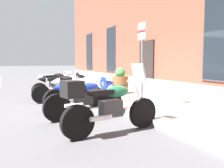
# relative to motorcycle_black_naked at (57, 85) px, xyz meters

# --- Properties ---
(ground_plane) EXTENTS (140.00, 140.00, 0.00)m
(ground_plane) POSITION_rel_motorcycle_black_naked_xyz_m (2.73, 0.99, -0.49)
(ground_plane) COLOR #424244
(sidewalk) EXTENTS (33.11, 2.71, 0.16)m
(sidewalk) POSITION_rel_motorcycle_black_naked_xyz_m (2.73, 2.35, -0.41)
(sidewalk) COLOR gray
(sidewalk) RESTS_ON ground_plane
(motorcycle_black_naked) EXTENTS (0.90, 2.00, 1.01)m
(motorcycle_black_naked) POSITION_rel_motorcycle_black_naked_xyz_m (0.00, 0.00, 0.00)
(motorcycle_black_naked) COLOR black
(motorcycle_black_naked) RESTS_ON ground_plane
(motorcycle_black_sport) EXTENTS (0.62, 2.16, 1.04)m
(motorcycle_black_sport) POSITION_rel_motorcycle_black_naked_xyz_m (1.32, 0.04, 0.08)
(motorcycle_black_sport) COLOR black
(motorcycle_black_sport) RESTS_ON ground_plane
(motorcycle_white_sport) EXTENTS (0.80, 1.98, 1.06)m
(motorcycle_white_sport) POSITION_rel_motorcycle_black_naked_xyz_m (2.79, 0.06, 0.08)
(motorcycle_white_sport) COLOR black
(motorcycle_white_sport) RESTS_ON ground_plane
(motorcycle_blue_sport) EXTENTS (0.62, 2.12, 1.04)m
(motorcycle_blue_sport) POSITION_rel_motorcycle_black_naked_xyz_m (4.09, -0.03, 0.07)
(motorcycle_blue_sport) COLOR black
(motorcycle_blue_sport) RESTS_ON ground_plane
(motorcycle_green_touring) EXTENTS (0.76, 2.18, 1.38)m
(motorcycle_green_touring) POSITION_rel_motorcycle_black_naked_xyz_m (5.58, -0.10, 0.08)
(motorcycle_green_touring) COLOR black
(motorcycle_green_touring) RESTS_ON ground_plane
(parking_sign) EXTENTS (0.36, 0.07, 2.33)m
(parking_sign) POSITION_rel_motorcycle_black_naked_xyz_m (4.01, 1.56, 1.18)
(parking_sign) COLOR #4C4C51
(parking_sign) RESTS_ON sidewalk
(barrel_planter) EXTENTS (0.67, 0.67, 1.02)m
(barrel_planter) POSITION_rel_motorcycle_black_naked_xyz_m (1.18, 2.24, 0.09)
(barrel_planter) COLOR brown
(barrel_planter) RESTS_ON sidewalk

